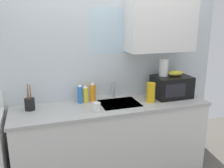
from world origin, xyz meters
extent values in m
cube|color=silver|center=(0.00, 0.35, 1.25)|extent=(3.07, 0.10, 2.50)
cube|color=white|center=(0.67, 0.14, 1.79)|extent=(0.83, 0.32, 0.62)
cube|color=silver|center=(0.10, 0.31, 1.73)|extent=(0.56, 0.02, 0.55)
cube|color=white|center=(0.00, 0.00, 0.43)|extent=(2.27, 0.60, 0.86)
cube|color=#B7B7B2|center=(0.00, 0.00, 0.88)|extent=(2.30, 0.63, 0.03)
cube|color=#9EA0A5|center=(0.10, 0.02, 0.83)|extent=(0.46, 0.38, 0.14)
cylinder|color=#B2B5BA|center=(0.10, 0.24, 1.01)|extent=(0.03, 0.03, 0.22)
cube|color=black|center=(0.81, 0.05, 1.04)|extent=(0.46, 0.34, 0.27)
cube|color=black|center=(0.76, -0.12, 1.04)|extent=(0.28, 0.01, 0.17)
ellipsoid|color=gold|center=(0.86, 0.05, 1.20)|extent=(0.20, 0.11, 0.07)
cylinder|color=white|center=(0.71, 0.10, 1.28)|extent=(0.11, 0.11, 0.22)
cylinder|color=orange|center=(-0.18, 0.20, 1.00)|extent=(0.07, 0.07, 0.21)
cone|color=white|center=(-0.18, 0.20, 1.12)|extent=(0.05, 0.05, 0.04)
cylinder|color=yellow|center=(-0.27, 0.19, 0.99)|extent=(0.07, 0.07, 0.18)
cone|color=white|center=(-0.27, 0.19, 1.10)|extent=(0.05, 0.05, 0.04)
cylinder|color=blue|center=(-0.34, 0.17, 1.00)|extent=(0.06, 0.06, 0.20)
cone|color=white|center=(-0.34, 0.17, 1.12)|extent=(0.05, 0.05, 0.04)
cylinder|color=gold|center=(0.47, -0.05, 1.02)|extent=(0.10, 0.10, 0.24)
cylinder|color=white|center=(-0.22, -0.14, 0.95)|extent=(0.08, 0.08, 0.09)
cylinder|color=black|center=(-0.91, 0.12, 0.97)|extent=(0.11, 0.11, 0.13)
cylinder|color=olive|center=(-0.93, 0.12, 1.07)|extent=(0.03, 0.02, 0.26)
cylinder|color=olive|center=(-0.89, 0.13, 1.06)|extent=(0.02, 0.03, 0.25)
cylinder|color=olive|center=(-0.91, 0.10, 1.05)|extent=(0.03, 0.01, 0.22)
camera|label=1|loc=(-0.85, -2.61, 1.91)|focal=39.95mm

